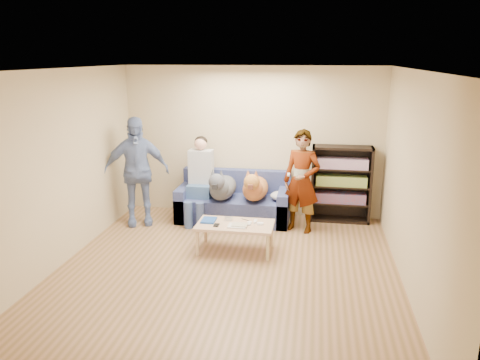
% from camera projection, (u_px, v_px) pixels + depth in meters
% --- Properties ---
extents(ground, '(5.00, 5.00, 0.00)m').
position_uv_depth(ground, '(225.00, 273.00, 6.12)').
color(ground, brown).
rests_on(ground, ground).
extents(ceiling, '(5.00, 5.00, 0.00)m').
position_uv_depth(ceiling, '(223.00, 70.00, 5.44)').
color(ceiling, white).
rests_on(ceiling, ground).
extents(wall_back, '(4.50, 0.00, 4.50)m').
position_uv_depth(wall_back, '(252.00, 142.00, 8.16)').
color(wall_back, tan).
rests_on(wall_back, ground).
extents(wall_front, '(4.50, 0.00, 4.50)m').
position_uv_depth(wall_front, '(158.00, 263.00, 3.40)').
color(wall_front, tan).
rests_on(wall_front, ground).
extents(wall_left, '(0.00, 5.00, 5.00)m').
position_uv_depth(wall_left, '(56.00, 170.00, 6.13)').
color(wall_left, tan).
rests_on(wall_left, ground).
extents(wall_right, '(0.00, 5.00, 5.00)m').
position_uv_depth(wall_right, '(414.00, 185.00, 5.43)').
color(wall_right, tan).
rests_on(wall_right, ground).
extents(blanket, '(0.43, 0.37, 0.15)m').
position_uv_depth(blanket, '(283.00, 196.00, 7.75)').
color(blanket, '#ADADB1').
rests_on(blanket, sofa).
extents(person_standing_right, '(0.70, 0.57, 1.65)m').
position_uv_depth(person_standing_right, '(302.00, 181.00, 7.42)').
color(person_standing_right, gray).
rests_on(person_standing_right, ground).
extents(person_standing_left, '(1.15, 0.82, 1.82)m').
position_uv_depth(person_standing_left, '(136.00, 171.00, 7.71)').
color(person_standing_left, '#7B8CC4').
rests_on(person_standing_left, ground).
extents(held_controller, '(0.04, 0.11, 0.03)m').
position_uv_depth(held_controller, '(288.00, 175.00, 7.22)').
color(held_controller, silver).
rests_on(held_controller, person_standing_right).
extents(notebook_blue, '(0.20, 0.26, 0.03)m').
position_uv_depth(notebook_blue, '(209.00, 220.00, 6.82)').
color(notebook_blue, '#1B4597').
rests_on(notebook_blue, coffee_table).
extents(papers, '(0.26, 0.20, 0.02)m').
position_uv_depth(papers, '(237.00, 226.00, 6.61)').
color(papers, beige).
rests_on(papers, coffee_table).
extents(magazine, '(0.22, 0.17, 0.01)m').
position_uv_depth(magazine, '(240.00, 225.00, 6.62)').
color(magazine, '#ABA289').
rests_on(magazine, coffee_table).
extents(camera_silver, '(0.11, 0.06, 0.05)m').
position_uv_depth(camera_silver, '(228.00, 219.00, 6.84)').
color(camera_silver, '#B4B3B8').
rests_on(camera_silver, coffee_table).
extents(controller_a, '(0.04, 0.13, 0.03)m').
position_uv_depth(controller_a, '(255.00, 221.00, 6.76)').
color(controller_a, white).
rests_on(controller_a, coffee_table).
extents(controller_b, '(0.09, 0.06, 0.03)m').
position_uv_depth(controller_b, '(260.00, 224.00, 6.67)').
color(controller_b, white).
rests_on(controller_b, coffee_table).
extents(headphone_cup_a, '(0.07, 0.07, 0.02)m').
position_uv_depth(headphone_cup_a, '(249.00, 224.00, 6.66)').
color(headphone_cup_a, silver).
rests_on(headphone_cup_a, coffee_table).
extents(headphone_cup_b, '(0.07, 0.07, 0.02)m').
position_uv_depth(headphone_cup_b, '(250.00, 222.00, 6.74)').
color(headphone_cup_b, white).
rests_on(headphone_cup_b, coffee_table).
extents(pen_orange, '(0.13, 0.06, 0.01)m').
position_uv_depth(pen_orange, '(232.00, 227.00, 6.56)').
color(pen_orange, '#C14A1B').
rests_on(pen_orange, coffee_table).
extents(pen_black, '(0.13, 0.08, 0.01)m').
position_uv_depth(pen_black, '(245.00, 220.00, 6.87)').
color(pen_black, black).
rests_on(pen_black, coffee_table).
extents(wallet, '(0.07, 0.12, 0.02)m').
position_uv_depth(wallet, '(216.00, 225.00, 6.64)').
color(wallet, black).
rests_on(wallet, coffee_table).
extents(sofa, '(1.90, 0.85, 0.82)m').
position_uv_depth(sofa, '(234.00, 204.00, 8.08)').
color(sofa, '#515B93').
rests_on(sofa, ground).
extents(person_seated, '(0.40, 0.73, 1.47)m').
position_uv_depth(person_seated, '(200.00, 176.00, 7.92)').
color(person_seated, '#3B5C82').
rests_on(person_seated, sofa).
extents(dog_gray, '(0.42, 1.26, 0.62)m').
position_uv_depth(dog_gray, '(222.00, 187.00, 7.77)').
color(dog_gray, '#4E5258').
rests_on(dog_gray, sofa).
extents(dog_tan, '(0.42, 1.17, 0.61)m').
position_uv_depth(dog_tan, '(255.00, 188.00, 7.73)').
color(dog_tan, '#C76B3C').
rests_on(dog_tan, sofa).
extents(coffee_table, '(1.10, 0.60, 0.42)m').
position_uv_depth(coffee_table, '(235.00, 227.00, 6.73)').
color(coffee_table, tan).
rests_on(coffee_table, ground).
extents(bookshelf, '(1.00, 0.34, 1.30)m').
position_uv_depth(bookshelf, '(341.00, 182.00, 7.92)').
color(bookshelf, black).
rests_on(bookshelf, ground).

